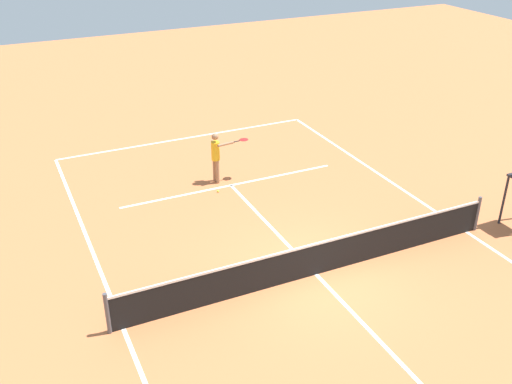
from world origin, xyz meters
TOP-DOWN VIEW (x-y plane):
  - ground_plane at (0.00, 0.00)m, footprint 60.00×60.00m
  - court_lines at (0.00, 0.00)m, footprint 10.12×20.63m
  - tennis_net at (0.00, 0.00)m, footprint 10.72×0.10m
  - player_serving at (0.29, -6.11)m, footprint 1.32×0.46m
  - tennis_ball at (0.58, -5.37)m, footprint 0.07×0.07m

SIDE VIEW (x-z plane):
  - ground_plane at x=0.00m, z-range 0.00..0.00m
  - court_lines at x=0.00m, z-range 0.00..0.01m
  - tennis_ball at x=0.58m, z-range 0.00..0.07m
  - tennis_net at x=0.00m, z-range -0.04..1.03m
  - player_serving at x=0.29m, z-range 0.17..1.92m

